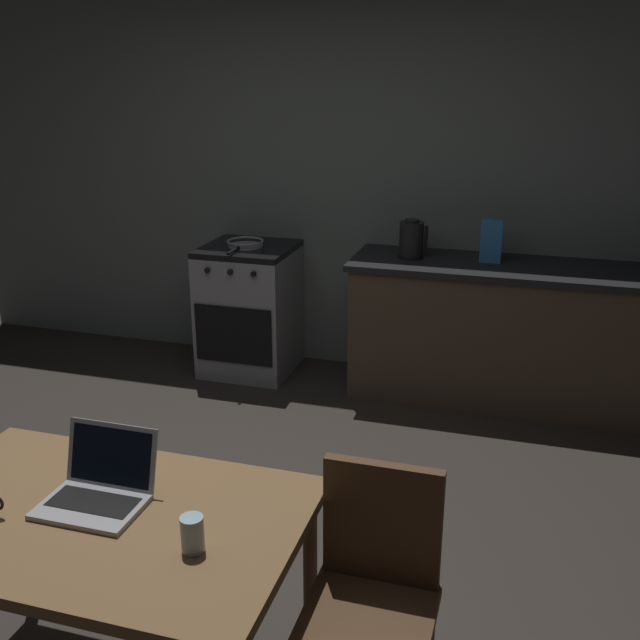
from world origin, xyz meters
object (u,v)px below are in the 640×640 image
at_px(cereal_box, 491,241).
at_px(chair, 374,586).
at_px(laptop, 98,490).
at_px(dining_table, 99,533).
at_px(drinking_glass, 192,534).
at_px(stove_oven, 250,309).
at_px(frying_pan, 245,243).
at_px(electric_kettle, 411,239).

bearing_deg(cereal_box, chair, -92.68).
height_order(laptop, cereal_box, cereal_box).
xyz_separation_m(dining_table, drinking_glass, (0.37, -0.08, 0.13)).
bearing_deg(stove_oven, frying_pan, -110.37).
height_order(stove_oven, electric_kettle, electric_kettle).
bearing_deg(stove_oven, dining_table, -77.57).
height_order(stove_oven, dining_table, stove_oven).
relative_size(laptop, drinking_glass, 2.91).
height_order(dining_table, cereal_box, cereal_box).
distance_m(chair, laptop, 0.93).
bearing_deg(frying_pan, drinking_glass, -70.84).
bearing_deg(frying_pan, electric_kettle, 1.46).
bearing_deg(chair, cereal_box, 98.98).
relative_size(dining_table, electric_kettle, 5.27).
relative_size(frying_pan, drinking_glass, 3.85).
bearing_deg(chair, frying_pan, 131.07).
bearing_deg(drinking_glass, stove_oven, 108.83).
xyz_separation_m(laptop, electric_kettle, (0.52, 2.78, 0.24)).
relative_size(chair, drinking_glass, 8.06).
bearing_deg(cereal_box, drinking_glass, -101.65).
height_order(dining_table, drinking_glass, drinking_glass).
height_order(dining_table, chair, chair).
bearing_deg(electric_kettle, drinking_glass, -92.27).
height_order(electric_kettle, frying_pan, electric_kettle).
height_order(frying_pan, cereal_box, cereal_box).
distance_m(dining_table, cereal_box, 3.04).
bearing_deg(electric_kettle, chair, -82.20).
xyz_separation_m(stove_oven, cereal_box, (1.60, 0.02, 0.58)).
distance_m(frying_pan, drinking_glass, 3.06).
relative_size(stove_oven, cereal_box, 3.29).
relative_size(chair, frying_pan, 2.09).
xyz_separation_m(electric_kettle, drinking_glass, (-0.12, -2.92, -0.23)).
bearing_deg(drinking_glass, dining_table, 167.49).
xyz_separation_m(laptop, frying_pan, (-0.60, 2.75, 0.15)).
bearing_deg(laptop, stove_oven, 93.85).
height_order(stove_oven, laptop, laptop).
bearing_deg(dining_table, stove_oven, 102.43).
distance_m(stove_oven, dining_table, 2.91).
relative_size(dining_table, laptop, 4.04).
bearing_deg(dining_table, frying_pan, 102.73).
bearing_deg(electric_kettle, dining_table, -99.71).
relative_size(stove_oven, electric_kettle, 3.64).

